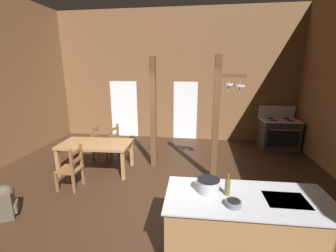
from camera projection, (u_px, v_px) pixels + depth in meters
The scene contains 16 objects.
ground_plane at pixel (149, 201), 4.51m from camera, with size 9.06×9.00×0.10m, color #382316.
wall_back at pixel (174, 77), 7.94m from camera, with size 9.06×0.14×4.45m, color brown.
glazed_door_back_left at pixel (124, 109), 8.43m from camera, with size 1.00×0.01×2.05m, color white.
glazed_panel_back_right at pixel (185, 111), 8.11m from camera, with size 0.84×0.01×2.05m, color white.
kitchen_island at pixel (245, 227), 3.07m from camera, with size 2.19×1.02×0.89m.
stove_range at pixel (279, 133), 7.27m from camera, with size 1.19×0.88×1.32m.
support_post_with_pot_rack at pixel (217, 117), 4.97m from camera, with size 0.64×0.22×2.80m.
support_post_center at pixel (153, 114), 5.72m from camera, with size 0.14×0.14×2.80m.
dining_table at pixel (96, 146), 5.57m from camera, with size 1.74×0.98×0.74m.
ladderback_chair_near_window at pixel (71, 169), 4.80m from camera, with size 0.44×0.44×0.95m.
ladderback_chair_by_post at pixel (100, 142), 6.49m from camera, with size 0.46×0.46×0.95m.
ladderback_chair_at_table_end at pixel (119, 143), 6.47m from camera, with size 0.53×0.53×0.95m.
backpack at pixel (6, 200), 3.89m from camera, with size 0.38×0.39×0.60m.
stockpot_on_counter at pixel (208, 185), 3.07m from camera, with size 0.37×0.30×0.19m.
mixing_bowl_on_counter at pixel (233, 203), 2.77m from camera, with size 0.20×0.20×0.07m.
bottle_tall_on_counter at pixel (228, 187), 2.99m from camera, with size 0.07×0.07×0.29m.
Camera 1 is at (0.95, -3.90, 2.53)m, focal length 24.24 mm.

